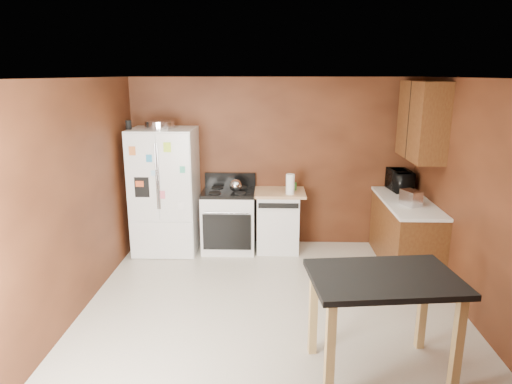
{
  "coord_description": "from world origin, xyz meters",
  "views": [
    {
      "loc": [
        -0.03,
        -4.46,
        2.54
      ],
      "look_at": [
        -0.21,
        0.85,
        1.16
      ],
      "focal_mm": 32.0,
      "sensor_mm": 36.0,
      "label": 1
    }
  ],
  "objects_px": {
    "toaster": "(411,198)",
    "microwave": "(399,181)",
    "kettle": "(236,185)",
    "dishwasher": "(278,220)",
    "paper_towel": "(290,184)",
    "island": "(383,291)",
    "refrigerator": "(165,191)",
    "gas_range": "(229,219)",
    "roasting_pan": "(160,125)",
    "pen_cup": "(129,125)",
    "green_canister": "(293,186)"
  },
  "relations": [
    {
      "from": "toaster",
      "to": "microwave",
      "type": "bearing_deg",
      "value": 62.54
    },
    {
      "from": "kettle",
      "to": "dishwasher",
      "type": "bearing_deg",
      "value": 7.49
    },
    {
      "from": "toaster",
      "to": "dishwasher",
      "type": "distance_m",
      "value": 1.91
    },
    {
      "from": "paper_towel",
      "to": "island",
      "type": "height_order",
      "value": "paper_towel"
    },
    {
      "from": "refrigerator",
      "to": "dishwasher",
      "type": "bearing_deg",
      "value": 2.99
    },
    {
      "from": "toaster",
      "to": "gas_range",
      "type": "distance_m",
      "value": 2.56
    },
    {
      "from": "microwave",
      "to": "gas_range",
      "type": "distance_m",
      "value": 2.55
    },
    {
      "from": "roasting_pan",
      "to": "pen_cup",
      "type": "relative_size",
      "value": 3.4
    },
    {
      "from": "pen_cup",
      "to": "refrigerator",
      "type": "relative_size",
      "value": 0.07
    },
    {
      "from": "kettle",
      "to": "microwave",
      "type": "relative_size",
      "value": 0.36
    },
    {
      "from": "toaster",
      "to": "gas_range",
      "type": "height_order",
      "value": "gas_range"
    },
    {
      "from": "dishwasher",
      "to": "island",
      "type": "distance_m",
      "value": 3.01
    },
    {
      "from": "toaster",
      "to": "dishwasher",
      "type": "bearing_deg",
      "value": 134.7
    },
    {
      "from": "paper_towel",
      "to": "microwave",
      "type": "distance_m",
      "value": 1.61
    },
    {
      "from": "paper_towel",
      "to": "green_canister",
      "type": "distance_m",
      "value": 0.27
    },
    {
      "from": "kettle",
      "to": "pen_cup",
      "type": "bearing_deg",
      "value": -175.15
    },
    {
      "from": "pen_cup",
      "to": "dishwasher",
      "type": "distance_m",
      "value": 2.51
    },
    {
      "from": "dishwasher",
      "to": "green_canister",
      "type": "bearing_deg",
      "value": 21.21
    },
    {
      "from": "dishwasher",
      "to": "island",
      "type": "height_order",
      "value": "island"
    },
    {
      "from": "green_canister",
      "to": "microwave",
      "type": "height_order",
      "value": "microwave"
    },
    {
      "from": "refrigerator",
      "to": "dishwasher",
      "type": "distance_m",
      "value": 1.69
    },
    {
      "from": "kettle",
      "to": "gas_range",
      "type": "xyz_separation_m",
      "value": [
        -0.11,
        0.06,
        -0.53
      ]
    },
    {
      "from": "refrigerator",
      "to": "green_canister",
      "type": "bearing_deg",
      "value": 5.3
    },
    {
      "from": "roasting_pan",
      "to": "gas_range",
      "type": "distance_m",
      "value": 1.68
    },
    {
      "from": "roasting_pan",
      "to": "island",
      "type": "distance_m",
      "value": 3.93
    },
    {
      "from": "paper_towel",
      "to": "gas_range",
      "type": "bearing_deg",
      "value": 171.46
    },
    {
      "from": "paper_towel",
      "to": "toaster",
      "type": "distance_m",
      "value": 1.62
    },
    {
      "from": "kettle",
      "to": "toaster",
      "type": "xyz_separation_m",
      "value": [
        2.3,
        -0.63,
        0.01
      ]
    },
    {
      "from": "dishwasher",
      "to": "island",
      "type": "bearing_deg",
      "value": -73.62
    },
    {
      "from": "refrigerator",
      "to": "pen_cup",
      "type": "bearing_deg",
      "value": -164.69
    },
    {
      "from": "refrigerator",
      "to": "dishwasher",
      "type": "xyz_separation_m",
      "value": [
        1.63,
        0.09,
        -0.45
      ]
    },
    {
      "from": "pen_cup",
      "to": "toaster",
      "type": "distance_m",
      "value": 3.88
    },
    {
      "from": "kettle",
      "to": "green_canister",
      "type": "xyz_separation_m",
      "value": [
        0.83,
        0.17,
        -0.05
      ]
    },
    {
      "from": "toaster",
      "to": "island",
      "type": "bearing_deg",
      "value": -133.95
    },
    {
      "from": "gas_range",
      "to": "kettle",
      "type": "bearing_deg",
      "value": -26.85
    },
    {
      "from": "green_canister",
      "to": "toaster",
      "type": "relative_size",
      "value": 0.39
    },
    {
      "from": "dishwasher",
      "to": "gas_range",
      "type": "bearing_deg",
      "value": -178.06
    },
    {
      "from": "pen_cup",
      "to": "green_canister",
      "type": "xyz_separation_m",
      "value": [
        2.29,
        0.29,
        -0.92
      ]
    },
    {
      "from": "kettle",
      "to": "island",
      "type": "xyz_separation_m",
      "value": [
        1.45,
        -2.79,
        -0.22
      ]
    },
    {
      "from": "green_canister",
      "to": "gas_range",
      "type": "xyz_separation_m",
      "value": [
        -0.94,
        -0.11,
        -0.48
      ]
    },
    {
      "from": "kettle",
      "to": "refrigerator",
      "type": "xyz_separation_m",
      "value": [
        -1.02,
        -0.0,
        -0.09
      ]
    },
    {
      "from": "dishwasher",
      "to": "paper_towel",
      "type": "bearing_deg",
      "value": -43.46
    },
    {
      "from": "paper_towel",
      "to": "refrigerator",
      "type": "relative_size",
      "value": 0.16
    },
    {
      "from": "kettle",
      "to": "island",
      "type": "distance_m",
      "value": 3.16
    },
    {
      "from": "paper_towel",
      "to": "green_canister",
      "type": "xyz_separation_m",
      "value": [
        0.06,
        0.24,
        -0.09
      ]
    },
    {
      "from": "paper_towel",
      "to": "toaster",
      "type": "bearing_deg",
      "value": -19.85
    },
    {
      "from": "pen_cup",
      "to": "paper_towel",
      "type": "bearing_deg",
      "value": 1.18
    },
    {
      "from": "roasting_pan",
      "to": "refrigerator",
      "type": "bearing_deg",
      "value": -37.8
    },
    {
      "from": "green_canister",
      "to": "island",
      "type": "relative_size",
      "value": 0.08
    },
    {
      "from": "microwave",
      "to": "toaster",
      "type": "bearing_deg",
      "value": 168.1
    }
  ]
}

